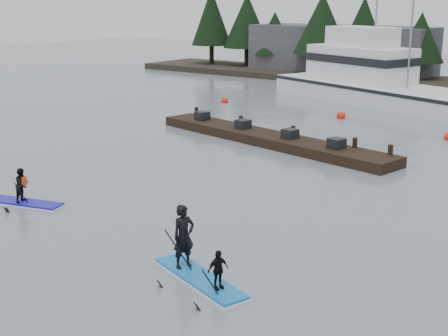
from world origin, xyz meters
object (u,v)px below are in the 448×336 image
Objects in this scene: fishing_boat_large at (375,91)px; floating_dock at (269,139)px; paddleboard_duo at (194,256)px; paddleboard_solo at (23,192)px.

floating_dock is (1.32, -16.82, -0.53)m from fishing_boat_large.
fishing_boat_large is at bearing 123.41° from paddleboard_duo.
fishing_boat_large is 1.23× the size of floating_dock.
floating_dock is 14.35m from paddleboard_solo.
floating_dock is 17.05m from paddleboard_duo.
paddleboard_solo is at bearing -71.72° from fishing_boat_large.
fishing_boat_large is at bearing 72.58° from paddleboard_solo.
fishing_boat_large is 31.05m from paddleboard_solo.
floating_dock is 4.30× the size of paddleboard_duo.
fishing_boat_large is 16.88m from floating_dock.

